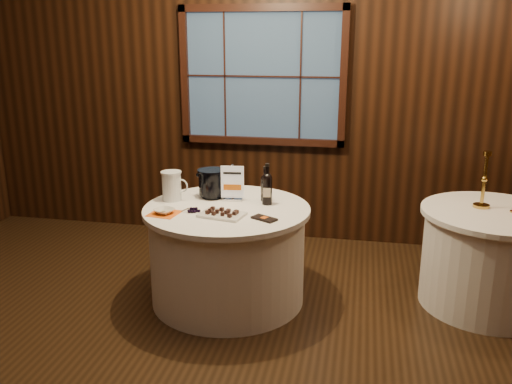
% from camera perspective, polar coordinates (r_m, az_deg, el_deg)
% --- Properties ---
extents(ground, '(6.00, 6.00, 0.00)m').
position_cam_1_polar(ground, '(3.62, -6.99, -18.18)').
color(ground, black).
rests_on(ground, ground).
extents(back_wall, '(6.00, 0.10, 3.00)m').
position_cam_1_polar(back_wall, '(5.42, 0.70, 10.99)').
color(back_wall, black).
rests_on(back_wall, ground).
extents(main_table, '(1.28, 1.28, 0.77)m').
position_cam_1_polar(main_table, '(4.28, -3.02, -6.49)').
color(main_table, white).
rests_on(main_table, ground).
extents(side_table, '(1.08, 1.08, 0.77)m').
position_cam_1_polar(side_table, '(4.56, 23.37, -6.43)').
color(side_table, white).
rests_on(side_table, ground).
extents(sign_stand, '(0.18, 0.10, 0.29)m').
position_cam_1_polar(sign_stand, '(4.29, -2.49, 0.39)').
color(sign_stand, silver).
rests_on(sign_stand, main_table).
extents(port_bottle_left, '(0.07, 0.07, 0.28)m').
position_cam_1_polar(port_bottle_left, '(4.28, 0.95, 0.65)').
color(port_bottle_left, black).
rests_on(port_bottle_left, main_table).
extents(port_bottle_right, '(0.08, 0.08, 0.32)m').
position_cam_1_polar(port_bottle_right, '(4.18, 1.18, 0.56)').
color(port_bottle_right, black).
rests_on(port_bottle_right, main_table).
extents(ice_bucket, '(0.23, 0.23, 0.23)m').
position_cam_1_polar(ice_bucket, '(4.38, -4.67, 0.97)').
color(ice_bucket, black).
rests_on(ice_bucket, main_table).
extents(chocolate_plate, '(0.35, 0.27, 0.05)m').
position_cam_1_polar(chocolate_plate, '(3.95, -3.60, -2.28)').
color(chocolate_plate, silver).
rests_on(chocolate_plate, main_table).
extents(chocolate_box, '(0.20, 0.17, 0.02)m').
position_cam_1_polar(chocolate_box, '(3.87, 0.87, -2.81)').
color(chocolate_box, black).
rests_on(chocolate_box, main_table).
extents(grape_bunch, '(0.15, 0.07, 0.04)m').
position_cam_1_polar(grape_bunch, '(4.04, -6.61, -1.92)').
color(grape_bunch, black).
rests_on(grape_bunch, main_table).
extents(glass_pitcher, '(0.22, 0.16, 0.23)m').
position_cam_1_polar(glass_pitcher, '(4.34, -8.85, 0.66)').
color(glass_pitcher, white).
rests_on(glass_pitcher, main_table).
extents(orange_napkin, '(0.24, 0.24, 0.00)m').
position_cam_1_polar(orange_napkin, '(4.05, -9.63, -2.25)').
color(orange_napkin, '#E55D13').
rests_on(orange_napkin, main_table).
extents(cracker_bowl, '(0.18, 0.18, 0.03)m').
position_cam_1_polar(cracker_bowl, '(4.04, -9.64, -1.99)').
color(cracker_bowl, silver).
rests_on(cracker_bowl, orange_napkin).
extents(brass_candlestick, '(0.12, 0.12, 0.44)m').
position_cam_1_polar(brass_candlestick, '(4.45, 22.82, 0.45)').
color(brass_candlestick, '#B98F39').
rests_on(brass_candlestick, side_table).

